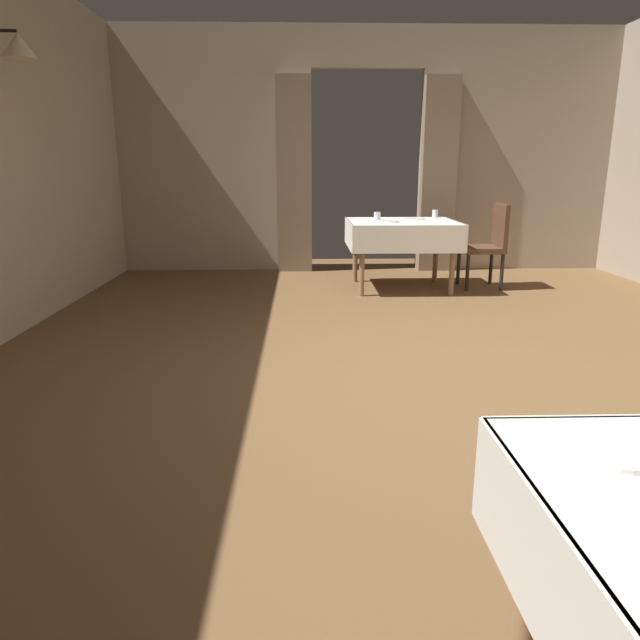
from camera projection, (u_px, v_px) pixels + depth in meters
ground at (430, 378)px, 3.75m from camera, size 10.08×10.08×0.00m
wall_back at (366, 152)px, 7.41m from camera, size 6.40×0.27×3.00m
dining_table_mid at (402, 230)px, 6.38m from camera, size 1.19×1.02×0.75m
chair_mid_right at (489, 242)px, 6.46m from camera, size 0.44×0.44×0.93m
plate_near_b at (617, 450)px, 1.21m from camera, size 0.19×0.19×0.01m
glass_mid_a at (435, 214)px, 6.70m from camera, size 0.06×0.06×0.09m
plate_mid_b at (414, 219)px, 6.55m from camera, size 0.23×0.23×0.01m
glass_mid_c at (377, 216)px, 6.45m from camera, size 0.07×0.07×0.09m
plate_mid_d at (391, 222)px, 6.22m from camera, size 0.18×0.18×0.01m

